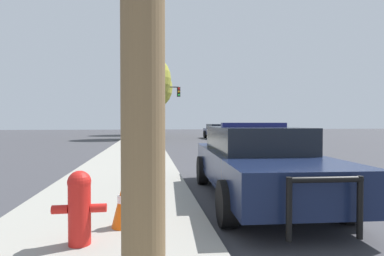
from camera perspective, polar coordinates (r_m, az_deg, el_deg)
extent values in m
plane|color=#3D3D42|center=(8.18, 25.20, -9.76)|extent=(110.00, 110.00, 0.00)
cube|color=#99968C|center=(6.88, -13.82, -11.20)|extent=(3.00, 110.00, 0.13)
cube|color=#141E3D|center=(6.15, 12.29, -7.20)|extent=(2.17, 5.02, 0.60)
cube|color=black|center=(6.33, 11.66, -2.01)|extent=(1.76, 2.65, 0.48)
cylinder|color=black|center=(5.21, 27.30, -12.19)|extent=(0.28, 0.70, 0.68)
cylinder|color=black|center=(4.54, 6.67, -14.06)|extent=(0.28, 0.70, 0.68)
cylinder|color=black|center=(7.91, 15.42, -7.55)|extent=(0.28, 0.70, 0.68)
cylinder|color=black|center=(7.49, 2.01, -8.01)|extent=(0.28, 0.70, 0.68)
cylinder|color=black|center=(4.04, 29.34, -13.05)|extent=(0.07, 0.07, 0.73)
cylinder|color=black|center=(3.65, 17.99, -14.50)|extent=(0.07, 0.07, 0.73)
cylinder|color=black|center=(3.76, 24.01, -8.97)|extent=(0.89, 0.13, 0.07)
cube|color=navy|center=(6.32, 11.67, 0.59)|extent=(1.36, 0.28, 0.09)
cube|color=navy|center=(6.48, 20.31, -6.55)|extent=(0.23, 3.53, 0.17)
cylinder|color=red|center=(3.79, -20.63, -15.19)|extent=(0.25, 0.25, 0.68)
sphere|color=red|center=(3.70, -20.67, -9.62)|extent=(0.26, 0.26, 0.26)
cylinder|color=red|center=(3.82, -23.84, -14.01)|extent=(0.17, 0.10, 0.10)
cylinder|color=red|center=(3.73, -17.35, -14.33)|extent=(0.17, 0.10, 0.10)
cylinder|color=#424247|center=(28.05, -10.42, 3.20)|extent=(0.16, 0.16, 4.83)
cylinder|color=#424247|center=(28.22, -6.49, 7.81)|extent=(3.85, 0.11, 0.11)
cube|color=black|center=(28.30, -2.56, 6.89)|extent=(0.30, 0.24, 0.90)
sphere|color=red|center=(28.20, -2.54, 7.52)|extent=(0.20, 0.20, 0.20)
sphere|color=orange|center=(28.17, -2.53, 6.91)|extent=(0.20, 0.20, 0.20)
sphere|color=green|center=(28.14, -2.53, 6.30)|extent=(0.20, 0.20, 0.20)
cube|color=#333856|center=(27.62, 4.87, -0.70)|extent=(1.83, 4.66, 0.57)
cube|color=black|center=(27.83, 4.75, 0.33)|extent=(1.55, 2.43, 0.41)
cylinder|color=black|center=(26.47, 7.44, -1.41)|extent=(0.25, 0.71, 0.71)
cylinder|color=black|center=(26.03, 3.79, -1.44)|extent=(0.25, 0.71, 0.71)
cylinder|color=black|center=(29.23, 5.83, -1.16)|extent=(0.25, 0.71, 0.71)
cylinder|color=black|center=(28.83, 2.51, -1.19)|extent=(0.25, 0.71, 0.71)
cylinder|color=#4C3823|center=(35.80, -7.89, 2.12)|extent=(0.40, 0.40, 4.03)
sphere|color=#999933|center=(36.03, -7.90, 7.62)|extent=(5.21, 5.21, 5.21)
cylinder|color=brown|center=(27.22, -8.70, 2.45)|extent=(0.46, 0.46, 4.05)
sphere|color=#999933|center=(27.49, -8.72, 9.26)|extent=(4.48, 4.48, 4.48)
cone|color=orange|center=(4.22, -12.74, -13.46)|extent=(0.34, 0.34, 0.68)
cylinder|color=white|center=(4.22, -12.74, -13.01)|extent=(0.19, 0.19, 0.09)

